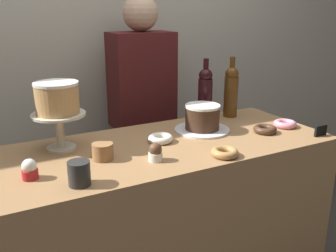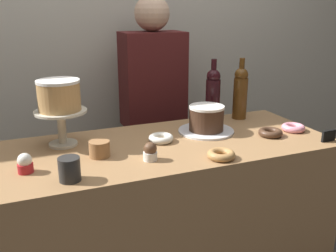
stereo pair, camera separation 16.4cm
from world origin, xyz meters
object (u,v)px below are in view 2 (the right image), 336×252
wine_bottle_amber (240,92)px  donut_sugar (161,138)px  coffee_cup_ceramic (69,169)px  barista_figure (153,126)px  chocolate_round_cake (206,118)px  donut_maple (221,155)px  cupcake_chocolate (150,152)px  wine_bottle_dark_red (213,94)px  price_sign_chalkboard (329,136)px  cake_stand_pedestal (61,122)px  donut_pink (293,128)px  white_layer_cake (59,95)px  cookie_stack (99,149)px  donut_chocolate (270,133)px  cupcake_vanilla (25,164)px

wine_bottle_amber → donut_sugar: size_ratio=2.91×
donut_sugar → coffee_cup_ceramic: size_ratio=1.32×
barista_figure → coffee_cup_ceramic: bearing=-126.0°
donut_sugar → barista_figure: bearing=73.6°
chocolate_round_cake → donut_maple: (-0.10, -0.32, -0.05)m
cupcake_chocolate → donut_maple: bearing=-18.3°
wine_bottle_amber → donut_sugar: wine_bottle_amber is taller
wine_bottle_dark_red → price_sign_chalkboard: 0.60m
chocolate_round_cake → wine_bottle_dark_red: wine_bottle_dark_red is taller
chocolate_round_cake → wine_bottle_amber: (0.28, 0.14, 0.07)m
wine_bottle_amber → donut_maple: (-0.37, -0.46, -0.13)m
cake_stand_pedestal → donut_pink: size_ratio=1.99×
white_layer_cake → donut_sugar: (0.41, -0.12, -0.21)m
chocolate_round_cake → cookie_stack: 0.56m
cake_stand_pedestal → price_sign_chalkboard: cake_stand_pedestal is taller
barista_figure → cupcake_chocolate: bearing=-110.6°
cookie_stack → coffee_cup_ceramic: 0.23m
donut_maple → cookie_stack: size_ratio=1.33×
cake_stand_pedestal → donut_pink: (1.07, -0.21, -0.09)m
donut_chocolate → donut_sugar: 0.52m
white_layer_cake → cupcake_vanilla: bearing=-124.0°
chocolate_round_cake → cookie_stack: bearing=-167.5°
cake_stand_pedestal → white_layer_cake: bearing=0.0°
coffee_cup_ceramic → donut_chocolate: bearing=8.2°
donut_maple → donut_chocolate: bearing=23.9°
cake_stand_pedestal → white_layer_cake: white_layer_cake is taller
donut_pink → coffee_cup_ceramic: coffee_cup_ceramic is taller
donut_maple → donut_pink: same height
coffee_cup_ceramic → barista_figure: (0.61, 0.83, -0.16)m
donut_pink → white_layer_cake: bearing=168.6°
donut_pink → barista_figure: size_ratio=0.07×
wine_bottle_dark_red → donut_maple: bearing=-114.3°
cupcake_vanilla → price_sign_chalkboard: cupcake_vanilla is taller
price_sign_chalkboard → coffee_cup_ceramic: 1.13m
cupcake_vanilla → donut_pink: cupcake_vanilla is taller
cupcake_vanilla → barista_figure: size_ratio=0.05×
donut_chocolate → barista_figure: 0.78m
cupcake_chocolate → cookie_stack: (-0.18, 0.11, -0.00)m
donut_pink → coffee_cup_ceramic: bearing=-171.8°
donut_maple → cookie_stack: (-0.44, 0.20, 0.02)m
wine_bottle_amber → coffee_cup_ceramic: bearing=-155.2°
cake_stand_pedestal → coffee_cup_ceramic: cake_stand_pedestal is taller
chocolate_round_cake → barista_figure: size_ratio=0.11×
cupcake_chocolate → barista_figure: bearing=69.4°
white_layer_cake → coffee_cup_ceramic: size_ratio=2.11×
coffee_cup_ceramic → cupcake_chocolate: bearing=12.1°
donut_sugar → donut_maple: bearing=-60.8°
donut_pink → donut_maple: bearing=-160.6°
cake_stand_pedestal → cupcake_vanilla: cake_stand_pedestal is taller
donut_chocolate → chocolate_round_cake: bearing=146.7°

